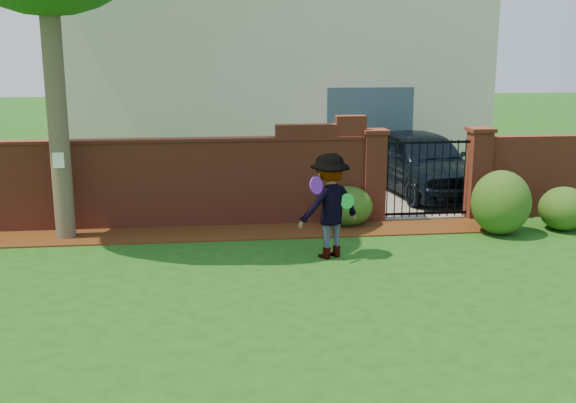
{
  "coord_description": "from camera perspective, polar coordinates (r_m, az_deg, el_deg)",
  "views": [
    {
      "loc": [
        -0.9,
        -9.28,
        3.53
      ],
      "look_at": [
        0.35,
        1.4,
        1.05
      ],
      "focal_mm": 42.55,
      "sensor_mm": 36.0,
      "label": 1
    }
  ],
  "objects": [
    {
      "name": "frisbee_green",
      "position": [
        11.42,
        4.96,
        0.03
      ],
      "size": [
        0.27,
        0.15,
        0.27
      ],
      "primitive_type": "cylinder",
      "rotation": [
        1.43,
        0.0,
        0.34
      ],
      "color": "green",
      "rests_on": "man"
    },
    {
      "name": "man",
      "position": [
        11.43,
        3.56,
        -0.4
      ],
      "size": [
        1.32,
        1.07,
        1.78
      ],
      "primitive_type": "imported",
      "rotation": [
        0.0,
        0.0,
        3.56
      ],
      "color": "gray",
      "rests_on": "ground"
    },
    {
      "name": "paper_notice",
      "position": [
        12.94,
        -18.64,
        3.28
      ],
      "size": [
        0.2,
        0.01,
        0.28
      ],
      "primitive_type": "cube",
      "color": "white",
      "rests_on": "tree"
    },
    {
      "name": "shrub_left",
      "position": [
        13.6,
        5.06,
        -0.38
      ],
      "size": [
        0.97,
        0.97,
        0.79
      ],
      "primitive_type": "ellipsoid",
      "color": "#1C4A16",
      "rests_on": "ground"
    },
    {
      "name": "ground",
      "position": [
        9.97,
        -1.05,
        -7.78
      ],
      "size": [
        80.0,
        80.0,
        0.01
      ],
      "primitive_type": "cube",
      "color": "#194C13",
      "rests_on": "ground"
    },
    {
      "name": "house",
      "position": [
        21.36,
        -1.57,
        11.99
      ],
      "size": [
        12.4,
        6.4,
        6.3
      ],
      "color": "beige",
      "rests_on": "ground"
    },
    {
      "name": "shrub_middle",
      "position": [
        13.51,
        17.37,
        -0.08
      ],
      "size": [
        1.12,
        1.12,
        1.23
      ],
      "primitive_type": "ellipsoid",
      "color": "#1C4A16",
      "rests_on": "ground"
    },
    {
      "name": "shrub_right",
      "position": [
        14.26,
        22.07,
        -0.56
      ],
      "size": [
        0.96,
        0.96,
        0.85
      ],
      "primitive_type": "ellipsoid",
      "color": "#1C4A16",
      "rests_on": "ground"
    },
    {
      "name": "frisbee_purple",
      "position": [
        10.97,
        2.37,
        1.36
      ],
      "size": [
        0.28,
        0.25,
        0.29
      ],
      "primitive_type": "cylinder",
      "rotation": [
        1.36,
        0.0,
        0.7
      ],
      "color": "#681BAC",
      "rests_on": "man"
    },
    {
      "name": "iron_gate",
      "position": [
        14.24,
        11.47,
        1.89
      ],
      "size": [
        1.78,
        0.03,
        1.6
      ],
      "color": "black",
      "rests_on": "ground"
    },
    {
      "name": "driveway",
      "position": [
        18.18,
        7.49,
        1.69
      ],
      "size": [
        3.2,
        8.0,
        0.01
      ],
      "primitive_type": "cube",
      "color": "gray",
      "rests_on": "ground"
    },
    {
      "name": "car",
      "position": [
        16.59,
        11.45,
        3.15
      ],
      "size": [
        2.36,
        4.71,
        1.54
      ],
      "primitive_type": "imported",
      "rotation": [
        0.0,
        0.0,
        0.12
      ],
      "color": "black",
      "rests_on": "ground"
    },
    {
      "name": "mulch_bed",
      "position": [
        13.1,
        -6.63,
        -2.67
      ],
      "size": [
        11.1,
        1.08,
        0.03
      ],
      "primitive_type": "cube",
      "color": "#3E1E0B",
      "rests_on": "ground"
    },
    {
      "name": "pillar_left",
      "position": [
        13.92,
        7.18,
        2.23
      ],
      "size": [
        0.5,
        0.5,
        1.88
      ],
      "color": "maroon",
      "rests_on": "ground"
    },
    {
      "name": "pillar_right",
      "position": [
        14.6,
        15.6,
        2.35
      ],
      "size": [
        0.5,
        0.5,
        1.88
      ],
      "color": "maroon",
      "rests_on": "ground"
    },
    {
      "name": "brick_wall",
      "position": [
        13.58,
        -11.22,
        1.68
      ],
      "size": [
        8.7,
        0.31,
        2.16
      ],
      "color": "maroon",
      "rests_on": "ground"
    },
    {
      "name": "brick_wall_return",
      "position": [
        15.49,
        22.45,
        2.03
      ],
      "size": [
        4.0,
        0.25,
        1.7
      ],
      "primitive_type": "cube",
      "color": "maroon",
      "rests_on": "ground"
    }
  ]
}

